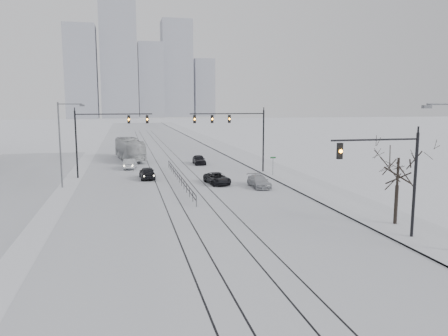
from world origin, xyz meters
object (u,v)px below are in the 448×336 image
sedan_sb_outer (130,164)px  sedan_nb_far (199,160)px  sedan_sb_inner (147,173)px  sedan_nb_front (217,179)px  traffic_mast_near (393,171)px  bare_tree (398,165)px  sedan_nb_right (259,182)px  box_truck (130,149)px

sedan_sb_outer → sedan_nb_far: (9.96, 2.30, -0.00)m
sedan_nb_far → sedan_sb_inner: bearing=-125.7°
sedan_sb_outer → sedan_nb_front: (9.25, -13.94, -0.07)m
sedan_sb_inner → sedan_nb_front: (7.38, -5.11, -0.10)m
traffic_mast_near → sedan_nb_front: traffic_mast_near is taller
bare_tree → sedan_nb_front: (-9.20, 19.23, -3.87)m
bare_tree → sedan_sb_inner: bearing=124.3°
sedan_sb_inner → sedan_nb_front: sedan_sb_inner is taller
traffic_mast_near → sedan_sb_outer: 39.75m
sedan_sb_outer → sedan_nb_front: 16.73m
bare_tree → sedan_sb_inner: 29.69m
sedan_sb_inner → sedan_sb_outer: bearing=-80.2°
sedan_sb_outer → sedan_nb_right: sedan_sb_outer is taller
sedan_sb_outer → sedan_nb_right: bearing=135.5°
bare_tree → sedan_nb_right: (-5.26, 16.37, -3.86)m
traffic_mast_near → sedan_sb_outer: traffic_mast_near is taller
sedan_sb_inner → sedan_nb_right: bearing=142.7°
sedan_sb_inner → box_truck: bearing=-86.7°
bare_tree → sedan_sb_inner: (-16.58, 24.34, -3.76)m
sedan_sb_inner → sedan_nb_far: bearing=-128.2°
bare_tree → sedan_nb_right: size_ratio=1.42×
sedan_sb_inner → sedan_sb_outer: sedan_sb_inner is taller
sedan_nb_far → sedan_sb_outer: bearing=-166.7°
sedan_nb_far → box_truck: bearing=143.6°
traffic_mast_near → sedan_sb_outer: size_ratio=1.67×
traffic_mast_near → sedan_nb_front: 23.58m
sedan_sb_inner → box_truck: size_ratio=0.35×
sedan_nb_front → sedan_sb_outer: bearing=116.0°
sedan_sb_outer → sedan_nb_far: size_ratio=1.04×
sedan_nb_front → sedan_nb_right: sedan_nb_right is taller
sedan_sb_outer → sedan_nb_front: bearing=130.9°
bare_tree → sedan_nb_front: bearing=115.6°
sedan_nb_front → box_truck: 25.34m
sedan_nb_far → box_truck: box_truck is taller
traffic_mast_near → sedan_nb_front: size_ratio=1.56×
bare_tree → sedan_nb_far: bare_tree is taller
sedan_nb_far → sedan_nb_front: bearing=-92.1°
traffic_mast_near → sedan_nb_right: 19.97m
sedan_sb_inner → sedan_nb_right: size_ratio=0.99×
traffic_mast_near → sedan_nb_right: traffic_mast_near is taller
sedan_sb_outer → box_truck: 9.72m
sedan_nb_front → sedan_nb_right: 4.87m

